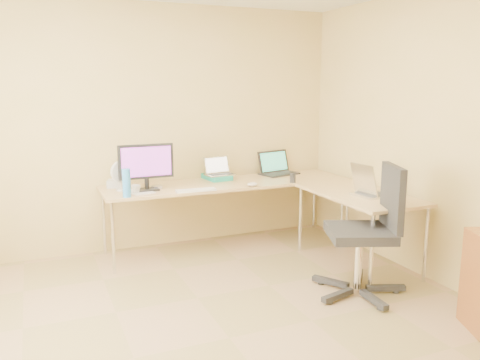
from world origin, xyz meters
name	(u,v)px	position (x,y,z in m)	size (l,w,h in m)	color
floor	(229,338)	(0.00, 0.00, 0.00)	(4.50, 4.50, 0.00)	#A2825D
wall_back	(151,128)	(0.00, 2.25, 1.30)	(4.50, 4.50, 0.00)	tan
wall_right	(466,142)	(2.10, 0.00, 1.30)	(4.50, 4.50, 0.00)	tan
desk_main	(228,215)	(0.72, 1.85, 0.36)	(2.65, 0.70, 0.73)	tan
desk_return	(358,229)	(1.70, 0.85, 0.36)	(0.70, 1.30, 0.73)	tan
monitor	(146,167)	(-0.16, 1.77, 0.96)	(0.54, 0.17, 0.46)	black
book_stack	(217,177)	(0.68, 2.05, 0.76)	(0.23, 0.32, 0.05)	#1A8E75
laptop_center	(220,166)	(0.70, 2.01, 0.88)	(0.31, 0.23, 0.20)	#BBBBBB
laptop_black	(279,163)	(1.45, 2.05, 0.87)	(0.43, 0.32, 0.27)	black
keyboard	(196,190)	(0.27, 1.55, 0.74)	(0.39, 0.11, 0.02)	white
mouse	(252,184)	(0.88, 1.55, 0.75)	(0.11, 0.07, 0.04)	silver
mug	(136,189)	(-0.29, 1.68, 0.77)	(0.09, 0.09, 0.08)	silver
cd_stack	(157,187)	(-0.05, 1.82, 0.74)	(0.12, 0.12, 0.03)	silver
water_bottle	(127,183)	(-0.40, 1.55, 0.86)	(0.08, 0.08, 0.27)	#3287D8
papers	(140,191)	(-0.24, 1.74, 0.73)	(0.21, 0.30, 0.01)	silver
white_box	(118,183)	(-0.40, 2.05, 0.77)	(0.21, 0.15, 0.08)	silver
desk_fan	(121,177)	(-0.40, 1.86, 0.87)	(0.22, 0.22, 0.28)	silver
black_cup	(293,178)	(1.35, 1.55, 0.78)	(0.06, 0.06, 0.11)	#272626
laptop_return	(373,182)	(1.75, 0.71, 0.86)	(0.30, 0.38, 0.25)	silver
office_chair	(360,237)	(1.29, 0.28, 0.50)	(0.67, 0.67, 1.12)	#262525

